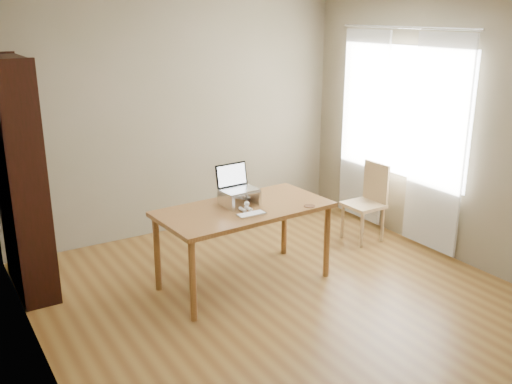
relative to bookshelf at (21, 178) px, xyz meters
name	(u,v)px	position (x,y,z in m)	size (l,w,h in m)	color
room	(299,160)	(1.86, -1.54, 0.25)	(4.04, 4.54, 2.64)	brown
bookshelf	(21,178)	(0.00, 0.00, 0.00)	(0.30, 0.90, 2.10)	black
curtains	(398,134)	(3.75, -0.75, 0.12)	(0.03, 1.90, 2.25)	white
desk	(244,216)	(1.70, -0.94, -0.38)	(1.61, 0.87, 0.75)	brown
laptop_stand	(239,196)	(1.70, -0.86, -0.22)	(0.32, 0.25, 0.13)	silver
laptop	(236,183)	(1.70, -0.80, -0.11)	(0.34, 0.29, 0.23)	silver
keyboard	(251,214)	(1.65, -1.16, -0.29)	(0.26, 0.11, 0.02)	silver
coaster	(309,206)	(2.22, -1.23, -0.30)	(0.10, 0.10, 0.01)	brown
cat	(235,198)	(1.67, -0.82, -0.23)	(0.25, 0.48, 0.16)	#4A413A
chair	(368,199)	(3.42, -0.71, -0.59)	(0.39, 0.39, 0.86)	tan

